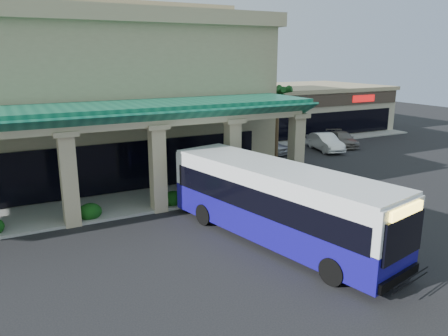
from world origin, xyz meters
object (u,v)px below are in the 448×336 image
transit_bus (277,205)px  car_silver (266,145)px  car_red (342,139)px  pedestrian (359,206)px  car_white (325,142)px

transit_bus → car_silver: size_ratio=2.87×
car_silver → transit_bus: bearing=-137.7°
car_silver → car_red: size_ratio=0.96×
pedestrian → car_red: size_ratio=0.45×
car_red → transit_bus: bearing=-121.3°
car_silver → car_red: 7.97m
car_white → transit_bus: bearing=-123.4°
transit_bus → car_red: (17.59, 15.06, -1.08)m
car_silver → car_red: car_silver is taller
car_silver → car_red: bearing=-20.8°
transit_bus → pedestrian: size_ratio=6.17×
pedestrian → car_red: bearing=-16.5°
transit_bus → car_white: (14.82, 14.20, -0.97)m
car_white → car_silver: bearing=176.6°
car_white → car_red: size_ratio=1.03×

